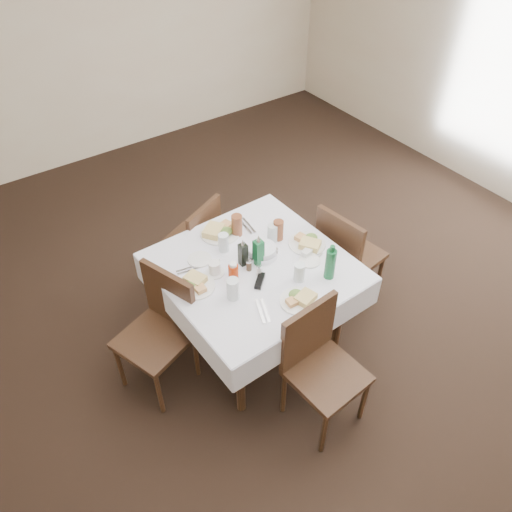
% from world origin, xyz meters
% --- Properties ---
extents(ground_plane, '(7.00, 7.00, 0.00)m').
position_xyz_m(ground_plane, '(0.00, 0.00, 0.00)').
color(ground_plane, black).
extents(room_shell, '(6.04, 7.04, 2.80)m').
position_xyz_m(room_shell, '(0.00, 0.00, 1.71)').
color(room_shell, beige).
rests_on(room_shell, ground).
extents(dining_table, '(1.24, 1.24, 0.76)m').
position_xyz_m(dining_table, '(-0.21, 0.19, 0.67)').
color(dining_table, black).
rests_on(dining_table, ground).
extents(chair_north, '(0.53, 0.53, 0.84)m').
position_xyz_m(chair_north, '(-0.24, 0.95, 0.48)').
color(chair_north, black).
rests_on(chair_north, ground).
extents(chair_south, '(0.45, 0.45, 0.90)m').
position_xyz_m(chair_south, '(-0.22, -0.51, 0.51)').
color(chair_south, black).
rests_on(chair_south, ground).
extents(chair_east, '(0.48, 0.48, 0.90)m').
position_xyz_m(chair_east, '(0.60, 0.13, 0.51)').
color(chair_east, black).
rests_on(chair_east, ground).
extents(chair_west, '(0.55, 0.55, 0.90)m').
position_xyz_m(chair_west, '(-0.88, 0.30, 0.52)').
color(chair_west, black).
rests_on(chair_west, ground).
extents(meal_north, '(0.29, 0.29, 0.06)m').
position_xyz_m(meal_north, '(-0.22, 0.61, 0.79)').
color(meal_north, white).
rests_on(meal_north, dining_table).
extents(meal_south, '(0.24, 0.24, 0.05)m').
position_xyz_m(meal_south, '(-0.16, -0.24, 0.78)').
color(meal_south, white).
rests_on(meal_south, dining_table).
extents(meal_east, '(0.26, 0.26, 0.06)m').
position_xyz_m(meal_east, '(0.23, 0.15, 0.78)').
color(meal_east, white).
rests_on(meal_east, dining_table).
extents(meal_west, '(0.25, 0.25, 0.05)m').
position_xyz_m(meal_west, '(-0.63, 0.25, 0.78)').
color(meal_west, white).
rests_on(meal_west, dining_table).
extents(side_plate_a, '(0.16, 0.16, 0.01)m').
position_xyz_m(side_plate_a, '(-0.48, 0.45, 0.77)').
color(side_plate_a, white).
rests_on(side_plate_a, dining_table).
extents(side_plate_b, '(0.15, 0.15, 0.01)m').
position_xyz_m(side_plate_b, '(0.12, 0.01, 0.77)').
color(side_plate_b, white).
rests_on(side_plate_b, dining_table).
extents(water_n, '(0.07, 0.07, 0.13)m').
position_xyz_m(water_n, '(-0.29, 0.44, 0.83)').
color(water_n, silver).
rests_on(water_n, dining_table).
extents(water_s, '(0.07, 0.07, 0.13)m').
position_xyz_m(water_s, '(-0.04, -0.08, 0.83)').
color(water_s, silver).
rests_on(water_s, dining_table).
extents(water_e, '(0.07, 0.07, 0.14)m').
position_xyz_m(water_e, '(0.05, 0.33, 0.83)').
color(water_e, silver).
rests_on(water_e, dining_table).
extents(water_w, '(0.08, 0.08, 0.15)m').
position_xyz_m(water_w, '(-0.48, 0.03, 0.84)').
color(water_w, silver).
rests_on(water_w, dining_table).
extents(iced_tea_a, '(0.08, 0.08, 0.16)m').
position_xyz_m(iced_tea_a, '(-0.12, 0.54, 0.84)').
color(iced_tea_a, brown).
rests_on(iced_tea_a, dining_table).
extents(iced_tea_b, '(0.07, 0.07, 0.15)m').
position_xyz_m(iced_tea_b, '(0.10, 0.33, 0.84)').
color(iced_tea_b, brown).
rests_on(iced_tea_b, dining_table).
extents(bread_basket, '(0.22, 0.22, 0.07)m').
position_xyz_m(bread_basket, '(-0.10, 0.25, 0.80)').
color(bread_basket, silver).
rests_on(bread_basket, dining_table).
extents(oil_cruet_dark, '(0.05, 0.05, 0.21)m').
position_xyz_m(oil_cruet_dark, '(-0.26, 0.25, 0.85)').
color(oil_cruet_dark, black).
rests_on(oil_cruet_dark, dining_table).
extents(oil_cruet_green, '(0.06, 0.06, 0.25)m').
position_xyz_m(oil_cruet_green, '(-0.17, 0.20, 0.87)').
color(oil_cruet_green, '#165E32').
rests_on(oil_cruet_green, dining_table).
extents(ketchup_bottle, '(0.07, 0.07, 0.14)m').
position_xyz_m(ketchup_bottle, '(-0.39, 0.16, 0.83)').
color(ketchup_bottle, '#AF2A06').
rests_on(ketchup_bottle, dining_table).
extents(salt_shaker, '(0.04, 0.04, 0.08)m').
position_xyz_m(salt_shaker, '(-0.23, 0.10, 0.80)').
color(salt_shaker, white).
rests_on(salt_shaker, dining_table).
extents(pepper_shaker, '(0.04, 0.04, 0.08)m').
position_xyz_m(pepper_shaker, '(-0.26, 0.18, 0.80)').
color(pepper_shaker, '#473423').
rests_on(pepper_shaker, dining_table).
extents(coffee_mug, '(0.13, 0.13, 0.09)m').
position_xyz_m(coffee_mug, '(-0.46, 0.28, 0.80)').
color(coffee_mug, white).
rests_on(coffee_mug, dining_table).
extents(sunglasses, '(0.13, 0.12, 0.03)m').
position_xyz_m(sunglasses, '(-0.27, 0.04, 0.78)').
color(sunglasses, black).
rests_on(sunglasses, dining_table).
extents(green_bottle, '(0.07, 0.07, 0.26)m').
position_xyz_m(green_bottle, '(0.13, -0.17, 0.88)').
color(green_bottle, '#165E32').
rests_on(green_bottle, dining_table).
extents(sugar_caddy, '(0.10, 0.07, 0.05)m').
position_xyz_m(sugar_caddy, '(0.15, 0.07, 0.79)').
color(sugar_caddy, white).
rests_on(sugar_caddy, dining_table).
extents(cutlery_n, '(0.07, 0.20, 0.01)m').
position_xyz_m(cutlery_n, '(-0.01, 0.57, 0.77)').
color(cutlery_n, silver).
rests_on(cutlery_n, dining_table).
extents(cutlery_s, '(0.12, 0.20, 0.01)m').
position_xyz_m(cutlery_s, '(-0.40, -0.17, 0.77)').
color(cutlery_s, silver).
rests_on(cutlery_s, dining_table).
extents(cutlery_e, '(0.16, 0.09, 0.01)m').
position_xyz_m(cutlery_e, '(0.17, 0.00, 0.77)').
color(cutlery_e, silver).
rests_on(cutlery_e, dining_table).
extents(cutlery_w, '(0.18, 0.07, 0.01)m').
position_xyz_m(cutlery_w, '(-0.58, 0.41, 0.77)').
color(cutlery_w, silver).
rests_on(cutlery_w, dining_table).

